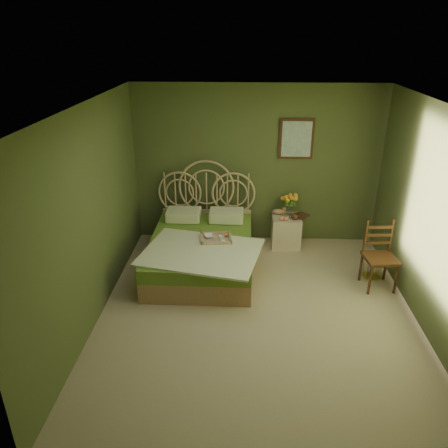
# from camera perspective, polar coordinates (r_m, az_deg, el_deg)

# --- Properties ---
(floor) EXTENTS (4.50, 4.50, 0.00)m
(floor) POSITION_cam_1_polar(r_m,az_deg,el_deg) (5.73, 4.31, -11.61)
(floor) COLOR tan
(floor) RESTS_ON ground
(ceiling) EXTENTS (4.50, 4.50, 0.00)m
(ceiling) POSITION_cam_1_polar(r_m,az_deg,el_deg) (4.71, 5.31, 15.01)
(ceiling) COLOR silver
(ceiling) RESTS_ON wall_back
(wall_back) EXTENTS (4.00, 0.00, 4.00)m
(wall_back) POSITION_cam_1_polar(r_m,az_deg,el_deg) (7.19, 4.27, 7.62)
(wall_back) COLOR #4A582E
(wall_back) RESTS_ON floor
(wall_left) EXTENTS (0.00, 4.50, 4.50)m
(wall_left) POSITION_cam_1_polar(r_m,az_deg,el_deg) (5.39, -17.02, 0.78)
(wall_left) COLOR #4A582E
(wall_left) RESTS_ON floor
(wall_right) EXTENTS (0.00, 4.50, 4.50)m
(wall_right) POSITION_cam_1_polar(r_m,az_deg,el_deg) (5.53, 25.94, -0.07)
(wall_right) COLOR #4A582E
(wall_right) RESTS_ON floor
(wall_art) EXTENTS (0.54, 0.04, 0.64)m
(wall_art) POSITION_cam_1_polar(r_m,az_deg,el_deg) (7.10, 9.45, 10.89)
(wall_art) COLOR #381C0F
(wall_art) RESTS_ON wall_back
(bed) EXTENTS (1.78, 2.25, 1.39)m
(bed) POSITION_cam_1_polar(r_m,az_deg,el_deg) (6.61, -2.92, -3.21)
(bed) COLOR tan
(bed) RESTS_ON floor
(nightstand) EXTENTS (0.47, 0.48, 0.94)m
(nightstand) POSITION_cam_1_polar(r_m,az_deg,el_deg) (7.32, 8.16, -0.25)
(nightstand) COLOR beige
(nightstand) RESTS_ON floor
(chair) EXTENTS (0.46, 0.46, 0.95)m
(chair) POSITION_cam_1_polar(r_m,az_deg,el_deg) (6.43, 19.66, -3.31)
(chair) COLOR #381C0F
(chair) RESTS_ON floor
(birdcage) EXTENTS (0.25, 0.25, 0.38)m
(birdcage) POSITION_cam_1_polar(r_m,az_deg,el_deg) (6.75, 18.83, -5.14)
(birdcage) COLOR gold
(birdcage) RESTS_ON floor
(book_lower) EXTENTS (0.26, 0.28, 0.02)m
(book_lower) POSITION_cam_1_polar(r_m,az_deg,el_deg) (7.27, 9.60, 1.03)
(book_lower) COLOR #381E0F
(book_lower) RESTS_ON nightstand
(book_upper) EXTENTS (0.28, 0.30, 0.02)m
(book_upper) POSITION_cam_1_polar(r_m,az_deg,el_deg) (7.26, 9.62, 1.18)
(book_upper) COLOR #472819
(book_upper) RESTS_ON nightstand
(cereal_bowl) EXTENTS (0.19, 0.19, 0.04)m
(cereal_bowl) POSITION_cam_1_polar(r_m,az_deg,el_deg) (6.41, -1.92, -1.59)
(cereal_bowl) COLOR white
(cereal_bowl) RESTS_ON bed
(coffee_cup) EXTENTS (0.11, 0.11, 0.08)m
(coffee_cup) POSITION_cam_1_polar(r_m,az_deg,el_deg) (6.30, -0.37, -1.88)
(coffee_cup) COLOR white
(coffee_cup) RESTS_ON bed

